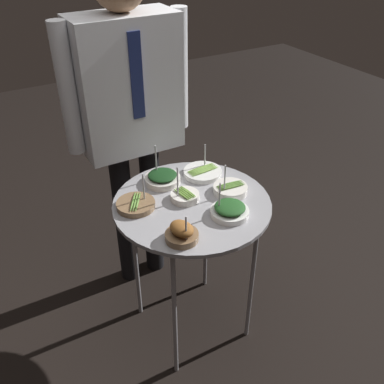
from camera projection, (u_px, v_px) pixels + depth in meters
name	position (u px, v px, depth m)	size (l,w,h in m)	color
ground_plane	(192.00, 322.00, 2.25)	(8.00, 8.00, 0.00)	black
serving_cart	(192.00, 213.00, 1.85)	(0.68, 0.68, 0.78)	#939399
bowl_asparagus_mid_left	(185.00, 196.00, 1.82)	(0.12, 0.12, 0.17)	silver
bowl_roast_front_left	(182.00, 233.00, 1.59)	(0.13, 0.13, 0.13)	brown
bowl_asparagus_front_right	(230.00, 189.00, 1.87)	(0.15, 0.15, 0.15)	silver
bowl_asparagus_back_right	(136.00, 204.00, 1.78)	(0.16, 0.16, 0.15)	brown
bowl_spinach_front_center	(163.00, 178.00, 1.93)	(0.16, 0.16, 0.17)	silver
bowl_spinach_center	(230.00, 210.00, 1.73)	(0.16, 0.16, 0.15)	white
bowl_asparagus_back_left	(203.00, 172.00, 1.99)	(0.18, 0.18, 0.13)	white
waiter_figure	(129.00, 102.00, 1.98)	(0.62, 0.23, 1.68)	black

